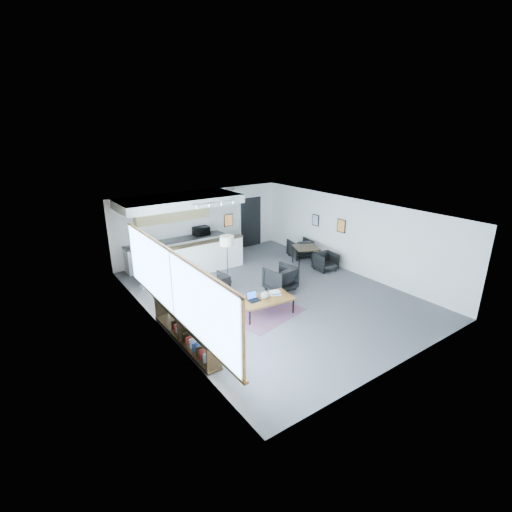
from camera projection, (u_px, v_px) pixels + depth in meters
room at (270, 254)px, 11.01m from camera, size 7.02×9.02×2.62m
window at (172, 286)px, 8.38m from camera, size 0.10×5.95×1.66m
console at (185, 330)px, 8.73m from camera, size 0.35×3.00×0.80m
kitchenette at (181, 230)px, 13.20m from camera, size 4.20×1.96×2.60m
doorway at (250, 221)px, 15.75m from camera, size 1.10×0.12×2.15m
track_light at (215, 203)px, 11.99m from camera, size 1.60×0.07×0.15m
wall_art_lower at (341, 226)px, 13.12m from camera, size 0.03×0.38×0.48m
wall_art_upper at (316, 220)px, 14.14m from camera, size 0.03×0.34×0.44m
kilim_rug at (266, 314)px, 10.19m from camera, size 2.20×1.72×0.01m
coffee_table at (266, 299)px, 10.05m from camera, size 1.53×0.95×0.47m
laptop at (253, 298)px, 9.91m from camera, size 0.32×0.27×0.23m
ceramic_pot at (265, 295)px, 9.95m from camera, size 0.22×0.22×0.22m
book_stack at (275, 293)px, 10.26m from camera, size 0.37×0.33×0.09m
coaster at (272, 300)px, 9.93m from camera, size 0.10×0.10×0.01m
armchair_left at (215, 284)px, 11.23m from camera, size 0.75×0.71×0.72m
armchair_right at (280, 277)px, 11.57m from camera, size 0.94×0.89×0.85m
floor_lamp at (227, 242)px, 11.82m from camera, size 0.56×0.56×1.59m
dining_table at (306, 249)px, 13.55m from camera, size 1.11×1.11×0.72m
dining_chair_near at (326, 262)px, 13.20m from camera, size 0.65×0.62×0.61m
dining_chair_far at (300, 249)px, 14.51m from camera, size 0.79×0.76×0.69m
microwave at (201, 230)px, 14.18m from camera, size 0.61×0.35×0.40m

